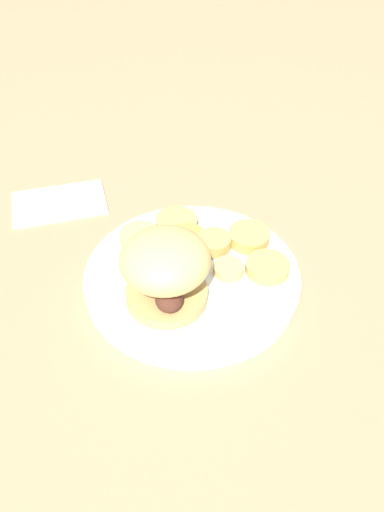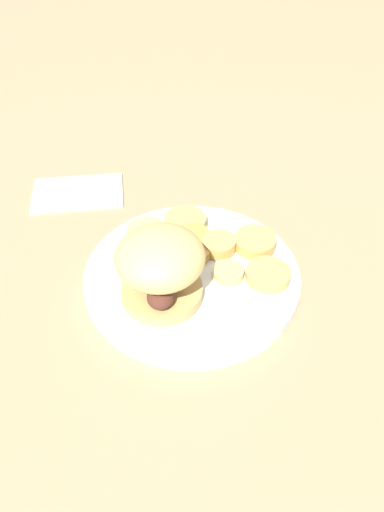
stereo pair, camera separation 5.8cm
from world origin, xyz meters
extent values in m
plane|color=#937F5B|center=(0.00, 0.00, 0.00)|extent=(4.00, 4.00, 0.00)
cylinder|color=white|center=(0.00, 0.00, 0.01)|extent=(0.26, 0.26, 0.02)
torus|color=white|center=(0.00, 0.00, 0.01)|extent=(0.26, 0.26, 0.01)
cylinder|color=tan|center=(-0.05, 0.00, 0.02)|extent=(0.09, 0.09, 0.01)
ellipsoid|color=#4C281E|center=(-0.01, 0.03, 0.04)|extent=(0.06, 0.06, 0.02)
ellipsoid|color=#4C281E|center=(-0.01, 0.02, 0.04)|extent=(0.06, 0.06, 0.01)
ellipsoid|color=#4C281E|center=(-0.07, -0.02, 0.04)|extent=(0.04, 0.04, 0.02)
ellipsoid|color=brown|center=(-0.05, 0.00, 0.04)|extent=(0.04, 0.03, 0.02)
ellipsoid|color=brown|center=(-0.06, 0.01, 0.04)|extent=(0.04, 0.05, 0.01)
ellipsoid|color=#563323|center=(-0.05, -0.01, 0.04)|extent=(0.04, 0.04, 0.02)
ellipsoid|color=brown|center=(-0.05, 0.01, 0.04)|extent=(0.04, 0.04, 0.02)
ellipsoid|color=#DBB26B|center=(-0.05, 0.00, 0.08)|extent=(0.10, 0.10, 0.05)
cylinder|color=#DBB766|center=(0.01, 0.09, 0.02)|extent=(0.05, 0.05, 0.02)
cylinder|color=tan|center=(0.05, -0.08, 0.02)|extent=(0.05, 0.05, 0.01)
cylinder|color=#DBB766|center=(0.02, -0.04, 0.02)|extent=(0.04, 0.04, 0.01)
cylinder|color=tan|center=(0.06, 0.06, 0.02)|extent=(0.06, 0.06, 0.01)
cylinder|color=tan|center=(0.05, 0.00, 0.02)|extent=(0.04, 0.04, 0.02)
cylinder|color=tan|center=(0.09, -0.03, 0.02)|extent=(0.05, 0.05, 0.02)
cylinder|color=tan|center=(0.02, 0.01, 0.02)|extent=(0.04, 0.04, 0.01)
cylinder|color=#BC8942|center=(0.04, 0.03, 0.02)|extent=(0.04, 0.04, 0.01)
cube|color=beige|center=(0.02, 0.25, 0.00)|extent=(0.16, 0.15, 0.01)
camera|label=1|loc=(-0.36, -0.23, 0.44)|focal=35.00mm
camera|label=2|loc=(-0.32, -0.28, 0.44)|focal=35.00mm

